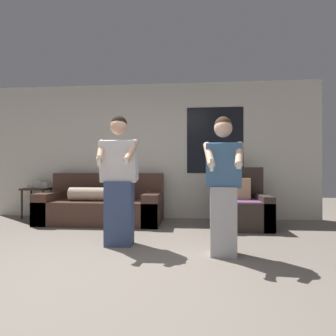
{
  "coord_description": "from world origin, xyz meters",
  "views": [
    {
      "loc": [
        0.76,
        -2.3,
        0.98
      ],
      "look_at": [
        0.49,
        0.88,
        0.99
      ],
      "focal_mm": 28.0,
      "sensor_mm": 36.0,
      "label": 1
    }
  ],
  "objects_px": {
    "person_left": "(119,180)",
    "person_right": "(223,185)",
    "couch": "(103,205)",
    "side_table": "(37,193)",
    "armchair": "(239,207)"
  },
  "relations": [
    {
      "from": "side_table",
      "to": "armchair",
      "type": "bearing_deg",
      "value": -6.31
    },
    {
      "from": "couch",
      "to": "person_left",
      "type": "bearing_deg",
      "value": -64.14
    },
    {
      "from": "couch",
      "to": "side_table",
      "type": "xyz_separation_m",
      "value": [
        -1.45,
        0.26,
        0.2
      ]
    },
    {
      "from": "couch",
      "to": "person_left",
      "type": "xyz_separation_m",
      "value": [
        0.7,
        -1.45,
        0.53
      ]
    },
    {
      "from": "couch",
      "to": "person_right",
      "type": "bearing_deg",
      "value": -41.09
    },
    {
      "from": "person_left",
      "to": "person_right",
      "type": "xyz_separation_m",
      "value": [
        1.28,
        -0.29,
        -0.04
      ]
    },
    {
      "from": "couch",
      "to": "person_left",
      "type": "distance_m",
      "value": 1.69
    },
    {
      "from": "couch",
      "to": "person_left",
      "type": "relative_size",
      "value": 1.31
    },
    {
      "from": "person_left",
      "to": "side_table",
      "type": "bearing_deg",
      "value": 141.59
    },
    {
      "from": "person_left",
      "to": "person_right",
      "type": "bearing_deg",
      "value": -12.54
    },
    {
      "from": "couch",
      "to": "person_right",
      "type": "relative_size",
      "value": 1.38
    },
    {
      "from": "side_table",
      "to": "person_left",
      "type": "height_order",
      "value": "person_left"
    },
    {
      "from": "couch",
      "to": "person_left",
      "type": "height_order",
      "value": "person_left"
    },
    {
      "from": "armchair",
      "to": "person_left",
      "type": "bearing_deg",
      "value": -144.02
    },
    {
      "from": "armchair",
      "to": "side_table",
      "type": "relative_size",
      "value": 1.35
    }
  ]
}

